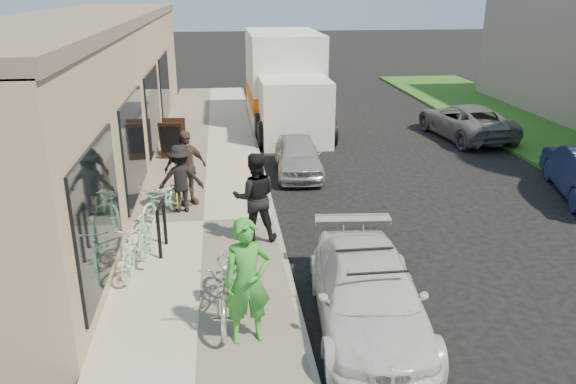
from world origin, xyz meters
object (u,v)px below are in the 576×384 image
bystander_a (181,179)px  bystander_b (186,168)px  moving_truck (285,85)px  woman_rider (247,281)px  sedan_white (368,295)px  man_standing (255,197)px  bike_rack (161,223)px  cruiser_bike_c (178,185)px  cruiser_bike_b (163,200)px  sandwich_board (173,139)px  tandem_bike (225,283)px  sedan_silver (298,155)px  far_car_gray (465,121)px  cruiser_bike_a (137,246)px

bystander_a → bystander_b: bearing=-106.1°
moving_truck → woman_rider: size_ratio=3.69×
sedan_white → bystander_a: bearing=127.5°
woman_rider → man_standing: 3.39m
bike_rack → sedan_white: 4.30m
cruiser_bike_c → cruiser_bike_b: bearing=-107.6°
man_standing → cruiser_bike_b: bearing=-34.4°
sandwich_board → bystander_b: bystander_b is taller
moving_truck → tandem_bike: bearing=-100.7°
sedan_silver → sedan_white: bearing=-86.7°
far_car_gray → sedan_silver: bearing=21.6°
man_standing → bystander_b: bearing=-56.3°
bystander_b → moving_truck: bearing=39.2°
moving_truck → cruiser_bike_c: (-3.48, -8.23, -0.90)m
bike_rack → cruiser_bike_a: bearing=-116.8°
cruiser_bike_a → woman_rider: bearing=-39.8°
sedan_silver → far_car_gray: 7.03m
sedan_silver → man_standing: man_standing is taller
woman_rider → cruiser_bike_c: woman_rider is taller
sandwich_board → bystander_b: bearing=-75.8°
sedan_silver → far_car_gray: (6.24, 3.24, 0.06)m
woman_rider → cruiser_bike_b: size_ratio=1.13×
cruiser_bike_c → bystander_a: size_ratio=0.96×
sedan_silver → cruiser_bike_c: sedan_silver is taller
cruiser_bike_b → bystander_a: bearing=73.5°
sedan_white → sedan_silver: (-0.02, 7.60, -0.04)m
bike_rack → cruiser_bike_b: bearing=94.6°
cruiser_bike_a → cruiser_bike_c: cruiser_bike_a is taller
tandem_bike → bystander_b: 4.91m
far_car_gray → bystander_a: bearing=27.2°
sedan_silver → tandem_bike: bearing=-103.1°
moving_truck → woman_rider: 14.01m
bike_rack → bystander_a: bearing=83.0°
far_car_gray → man_standing: size_ratio=2.34×
cruiser_bike_a → far_car_gray: bearing=53.5°
tandem_bike → cruiser_bike_c: size_ratio=1.40×
woman_rider → bystander_a: woman_rider is taller
sedan_silver → cruiser_bike_c: 3.89m
cruiser_bike_b → cruiser_bike_c: (0.26, 0.94, 0.01)m
sandwich_board → bystander_a: 4.28m
moving_truck → cruiser_bike_c: bearing=-113.1°
cruiser_bike_c → bystander_a: bearing=-78.7°
moving_truck → bystander_b: 8.95m
sedan_white → man_standing: (-1.50, 3.08, 0.48)m
far_car_gray → cruiser_bike_a: size_ratio=2.65×
sandwich_board → sedan_silver: size_ratio=0.37×
man_standing → moving_truck: bearing=-100.2°
sedan_silver → tandem_bike: 7.51m
sandwich_board → bystander_b: 3.88m
sedan_white → cruiser_bike_b: sedan_white is taller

